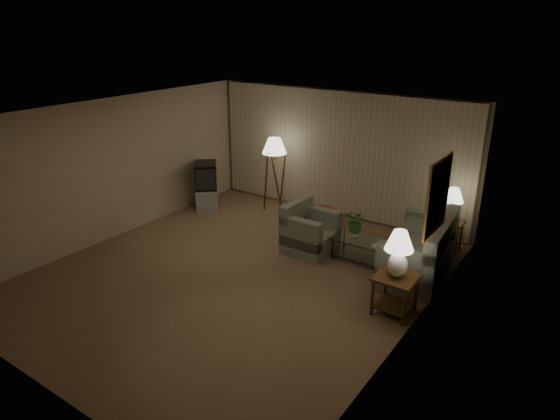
% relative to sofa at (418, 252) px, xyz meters
% --- Properties ---
extents(ground, '(7.00, 7.00, 0.00)m').
position_rel_sofa_xyz_m(ground, '(-2.50, -1.70, -0.41)').
color(ground, olive).
rests_on(ground, ground).
extents(room_shell, '(6.04, 7.02, 2.72)m').
position_rel_sofa_xyz_m(room_shell, '(-2.48, -0.19, 1.34)').
color(room_shell, beige).
rests_on(room_shell, ground).
extents(sofa, '(2.01, 1.28, 0.81)m').
position_rel_sofa_xyz_m(sofa, '(0.00, 0.00, 0.00)').
color(sofa, gray).
rests_on(sofa, ground).
extents(armchair, '(0.89, 0.85, 0.73)m').
position_rel_sofa_xyz_m(armchair, '(-1.95, -0.27, -0.04)').
color(armchair, gray).
rests_on(armchair, ground).
extents(side_table_near, '(0.58, 0.58, 0.60)m').
position_rel_sofa_xyz_m(side_table_near, '(0.15, -1.35, 0.01)').
color(side_table_near, '#3B2110').
rests_on(side_table_near, ground).
extents(side_table_far, '(0.47, 0.40, 0.60)m').
position_rel_sofa_xyz_m(side_table_far, '(0.15, 1.20, -0.01)').
color(side_table_far, '#3B2110').
rests_on(side_table_far, ground).
extents(table_lamp_near, '(0.41, 0.41, 0.71)m').
position_rel_sofa_xyz_m(table_lamp_near, '(0.15, -1.35, 0.61)').
color(table_lamp_near, silver).
rests_on(table_lamp_near, side_table_near).
extents(table_lamp_far, '(0.36, 0.36, 0.63)m').
position_rel_sofa_xyz_m(table_lamp_far, '(0.15, 1.20, 0.57)').
color(table_lamp_far, silver).
rests_on(table_lamp_far, side_table_far).
extents(coffee_table, '(1.08, 0.59, 0.41)m').
position_rel_sofa_xyz_m(coffee_table, '(-0.98, -0.10, -0.13)').
color(coffee_table, silver).
rests_on(coffee_table, ground).
extents(tv_cabinet, '(1.22, 1.22, 0.50)m').
position_rel_sofa_xyz_m(tv_cabinet, '(-5.05, 0.32, -0.16)').
color(tv_cabinet, '#A6A5A8').
rests_on(tv_cabinet, ground).
extents(crt_tv, '(1.13, 1.12, 0.56)m').
position_rel_sofa_xyz_m(crt_tv, '(-5.05, 0.32, 0.38)').
color(crt_tv, black).
rests_on(crt_tv, tv_cabinet).
extents(floor_lamp, '(0.54, 0.54, 1.65)m').
position_rel_sofa_xyz_m(floor_lamp, '(-3.72, 1.11, 0.46)').
color(floor_lamp, '#3B2110').
rests_on(floor_lamp, ground).
extents(ottoman, '(0.67, 0.67, 0.37)m').
position_rel_sofa_xyz_m(ottoman, '(-2.37, 0.90, -0.22)').
color(ottoman, '#9C4D35').
rests_on(ottoman, ground).
extents(vase, '(0.22, 0.22, 0.17)m').
position_rel_sofa_xyz_m(vase, '(-1.13, -0.10, 0.09)').
color(vase, silver).
rests_on(vase, coffee_table).
extents(flowers, '(0.47, 0.44, 0.43)m').
position_rel_sofa_xyz_m(flowers, '(-1.13, -0.10, 0.39)').
color(flowers, '#3B7835').
rests_on(flowers, vase).
extents(book, '(0.17, 0.22, 0.02)m').
position_rel_sofa_xyz_m(book, '(-0.73, -0.20, 0.02)').
color(book, olive).
rests_on(book, coffee_table).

